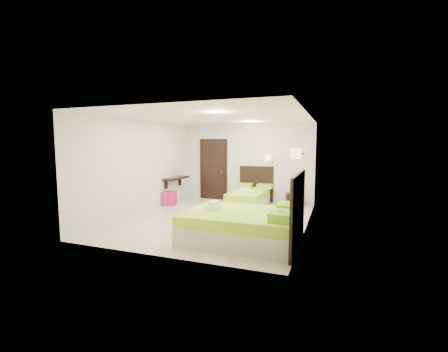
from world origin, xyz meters
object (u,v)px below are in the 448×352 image
(bed_single, at_px, (250,197))
(nightstand, at_px, (293,199))
(bed_double, at_px, (246,225))
(ottoman, at_px, (169,198))

(bed_single, distance_m, nightstand, 1.40)
(bed_single, distance_m, bed_double, 3.40)
(bed_single, bearing_deg, nightstand, 24.29)
(bed_double, distance_m, nightstand, 3.89)
(bed_single, relative_size, ottoman, 4.39)
(ottoman, bearing_deg, bed_single, 16.11)
(bed_single, relative_size, bed_double, 0.86)
(bed_single, relative_size, nightstand, 4.20)
(bed_single, bearing_deg, ottoman, -163.89)
(nightstand, xyz_separation_m, ottoman, (-3.75, -1.29, 0.02))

